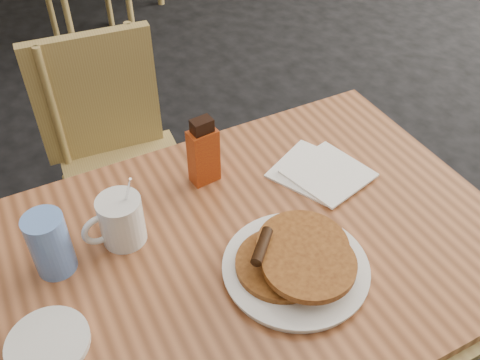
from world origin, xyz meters
The scene contains 8 objects.
main_table centered at (-0.06, -0.07, 0.71)m, with size 1.27×0.93×0.75m.
chair_main_far centered at (-0.06, 0.69, 0.52)m, with size 0.46×0.47×0.87m.
pancake_plate centered at (0.00, -0.18, 0.77)m, with size 0.30×0.30×0.09m.
coffee_mug centered at (-0.26, 0.09, 0.81)m, with size 0.13×0.09×0.17m.
syrup_bottle centered at (-0.01, 0.16, 0.83)m, with size 0.07×0.04×0.17m.
napkin_stack centered at (0.23, 0.02, 0.76)m, with size 0.23×0.24×0.01m.
blue_tumbler centered at (-0.40, 0.09, 0.82)m, with size 0.08×0.08×0.14m, color #5A82D3.
side_saucer centered at (-0.47, -0.07, 0.76)m, with size 0.15×0.15×0.01m, color silver.
Camera 1 is at (-0.46, -0.68, 1.61)m, focal length 40.00 mm.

